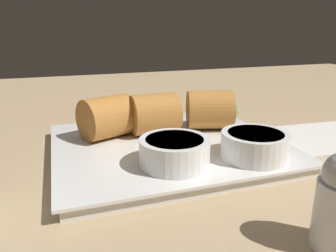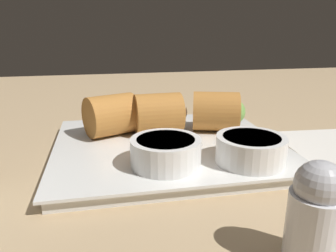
# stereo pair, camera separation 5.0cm
# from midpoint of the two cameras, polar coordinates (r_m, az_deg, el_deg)

# --- Properties ---
(table_surface) EXTENTS (1.80, 1.40, 0.02)m
(table_surface) POSITION_cam_midpoint_polar(r_m,az_deg,el_deg) (0.42, 0.63, -5.59)
(table_surface) COLOR tan
(table_surface) RESTS_ON ground
(serving_plate) EXTENTS (0.27, 0.24, 0.01)m
(serving_plate) POSITION_cam_midpoint_polar(r_m,az_deg,el_deg) (0.40, -3.57, -3.94)
(serving_plate) COLOR silver
(serving_plate) RESTS_ON table_surface
(roll_front_left) EXTENTS (0.08, 0.07, 0.05)m
(roll_front_left) POSITION_cam_midpoint_polar(r_m,az_deg,el_deg) (0.42, -13.42, 1.54)
(roll_front_left) COLOR #B77533
(roll_front_left) RESTS_ON serving_plate
(roll_front_right) EXTENTS (0.07, 0.06, 0.05)m
(roll_front_right) POSITION_cam_midpoint_polar(r_m,az_deg,el_deg) (0.43, -5.24, 2.15)
(roll_front_right) COLOR #B77533
(roll_front_right) RESTS_ON serving_plate
(roll_back_left) EXTENTS (0.07, 0.07, 0.05)m
(roll_back_left) POSITION_cam_midpoint_polar(r_m,az_deg,el_deg) (0.45, 4.67, 2.76)
(roll_back_left) COLOR #B77533
(roll_back_left) RESTS_ON serving_plate
(dipping_bowl_near) EXTENTS (0.07, 0.07, 0.03)m
(dipping_bowl_near) POSITION_cam_midpoint_polar(r_m,az_deg,el_deg) (0.33, -3.19, -4.44)
(dipping_bowl_near) COLOR white
(dipping_bowl_near) RESTS_ON serving_plate
(dipping_bowl_far) EXTENTS (0.07, 0.07, 0.03)m
(dipping_bowl_far) POSITION_cam_midpoint_polar(r_m,az_deg,el_deg) (0.36, 11.04, -3.22)
(dipping_bowl_far) COLOR white
(dipping_bowl_far) RESTS_ON serving_plate
(spoon) EXTENTS (0.16, 0.05, 0.01)m
(spoon) POSITION_cam_midpoint_polar(r_m,az_deg,el_deg) (0.56, -4.86, 2.13)
(spoon) COLOR silver
(spoon) RESTS_ON table_surface
(napkin) EXTENTS (0.14, 0.12, 0.01)m
(napkin) POSITION_cam_midpoint_polar(r_m,az_deg,el_deg) (0.49, 22.94, -2.05)
(napkin) COLOR silver
(napkin) RESTS_ON table_surface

